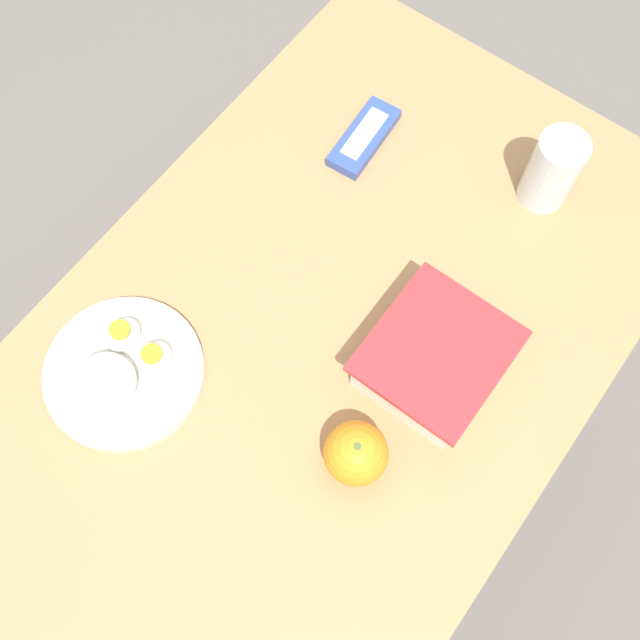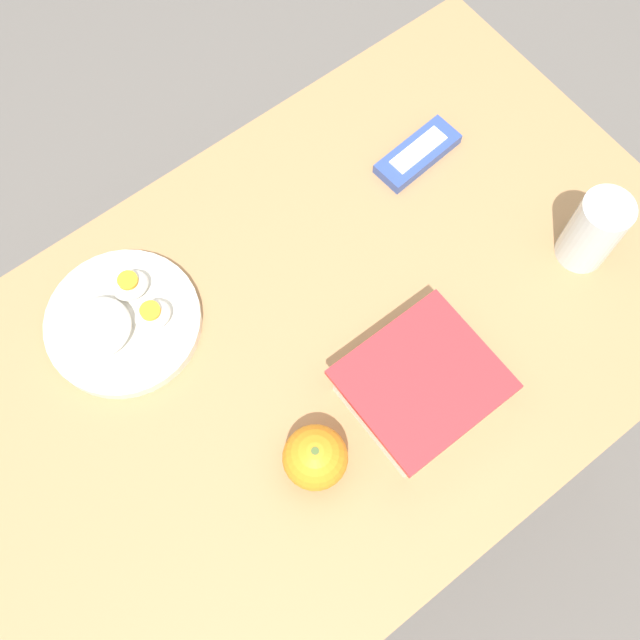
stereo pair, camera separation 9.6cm
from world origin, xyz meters
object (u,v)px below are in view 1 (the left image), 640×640
orange_fruit (356,453)px  rice_plate (120,373)px  food_container (434,360)px  drinking_glass (552,171)px  candy_bar (364,137)px

orange_fruit → rice_plate: orange_fruit is taller
food_container → drinking_glass: drinking_glass is taller
orange_fruit → drinking_glass: drinking_glass is taller
drinking_glass → rice_plate: bearing=-27.4°
candy_bar → drinking_glass: drinking_glass is taller
rice_plate → drinking_glass: drinking_glass is taller
candy_bar → orange_fruit: bearing=34.3°
orange_fruit → food_container: bearing=176.7°
orange_fruit → candy_bar: (-0.39, -0.26, -0.03)m
candy_bar → rice_plate: bearing=-4.3°
candy_bar → drinking_glass: 0.27m
food_container → candy_bar: bearing=-130.4°
rice_plate → drinking_glass: 0.63m
drinking_glass → candy_bar: bearing=-72.7°
rice_plate → candy_bar: (-0.48, 0.04, -0.01)m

